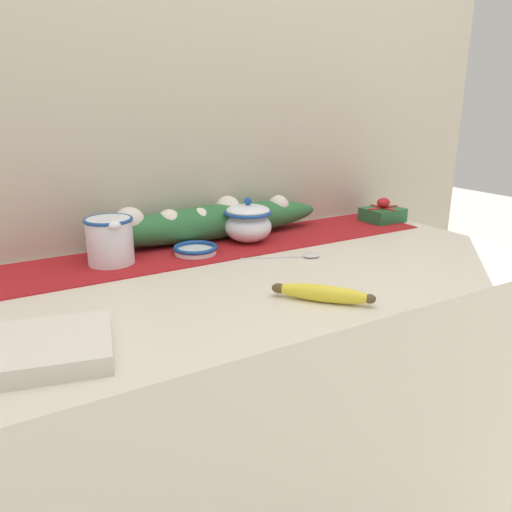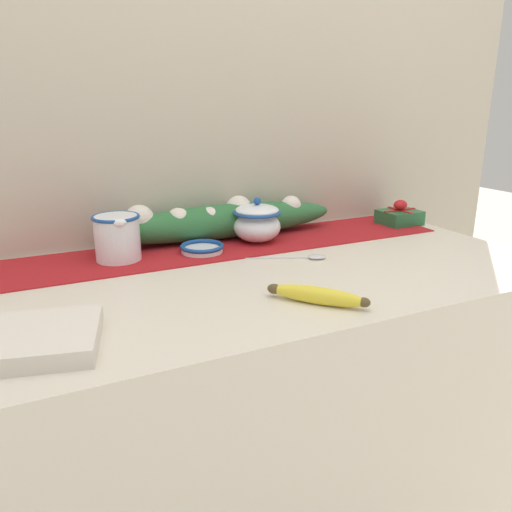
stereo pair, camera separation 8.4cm
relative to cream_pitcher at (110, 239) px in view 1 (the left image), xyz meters
The scene contains 11 objects.
countertop 0.63m from the cream_pitcher, 35.29° to the right, with size 1.26×0.66×0.92m, color beige.
back_wall 0.39m from the cream_pitcher, 26.26° to the left, with size 2.06×0.04×2.40m, color #B7AD99.
table_runner 0.30m from the cream_pitcher, ahead, with size 1.16×0.23×0.00m, color #A8191E.
cream_pitcher is the anchor object (origin of this frame).
sugar_bowl 0.36m from the cream_pitcher, ahead, with size 0.13×0.13×0.12m.
small_dish 0.20m from the cream_pitcher, ahead, with size 0.11×0.11×0.02m.
banana 0.51m from the cream_pitcher, 56.70° to the right, with size 0.15×0.16×0.03m.
spoon 0.46m from the cream_pitcher, 24.17° to the right, with size 0.18×0.10×0.01m.
napkin_stack 0.44m from the cream_pitcher, 116.24° to the right, with size 0.17×0.17×0.03m, color silver.
gift_box 0.84m from the cream_pitcher, ahead, with size 0.12×0.10×0.07m.
poinsettia_garland 0.29m from the cream_pitcher, 13.60° to the left, with size 0.67×0.10×0.11m.
Camera 1 is at (-0.56, -0.90, 1.28)m, focal length 35.00 mm.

